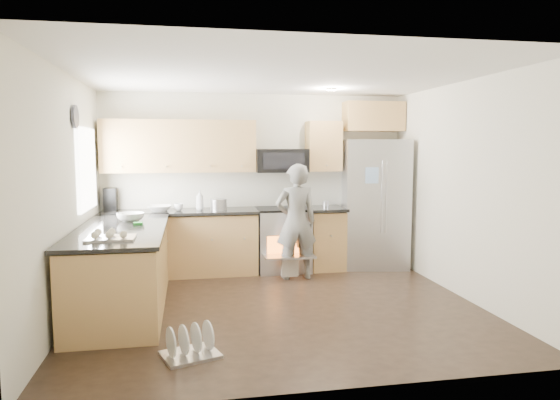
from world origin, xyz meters
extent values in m
plane|color=black|center=(0.00, 0.00, 0.00)|extent=(4.50, 4.50, 0.00)
cube|color=beige|center=(0.00, 2.00, 1.30)|extent=(4.50, 0.04, 2.60)
cube|color=beige|center=(0.00, -2.00, 1.30)|extent=(4.50, 0.04, 2.60)
cube|color=beige|center=(-2.25, 0.00, 1.30)|extent=(0.04, 4.00, 2.60)
cube|color=beige|center=(2.25, 0.00, 1.30)|extent=(0.04, 4.00, 2.60)
cube|color=white|center=(0.00, 0.00, 2.60)|extent=(4.50, 4.00, 0.04)
cube|color=white|center=(-2.23, 1.00, 1.55)|extent=(0.04, 1.00, 1.00)
cylinder|color=#FFE7CC|center=(0.90, 1.10, 2.58)|extent=(0.14, 0.14, 0.02)
cylinder|color=#474754|center=(-2.22, 0.45, 2.15)|extent=(0.03, 0.26, 0.26)
cube|color=#A48141|center=(-1.12, 1.70, 0.43)|extent=(2.15, 0.60, 0.87)
cube|color=black|center=(-1.12, 1.69, 0.91)|extent=(2.19, 0.64, 0.04)
cube|color=#A48141|center=(1.00, 1.70, 0.43)|extent=(0.50, 0.60, 0.87)
cube|color=black|center=(1.00, 1.69, 0.91)|extent=(0.54, 0.64, 0.04)
cube|color=#A48141|center=(-1.12, 1.83, 1.83)|extent=(2.16, 0.33, 0.74)
cube|color=#A48141|center=(1.00, 1.83, 1.83)|extent=(0.50, 0.33, 0.74)
cube|color=#A48141|center=(1.78, 1.83, 2.28)|extent=(0.90, 0.33, 0.44)
imported|color=silver|center=(-1.41, 1.66, 0.97)|extent=(0.34, 0.34, 0.08)
imported|color=silver|center=(-0.85, 1.72, 1.07)|extent=(0.11, 0.11, 0.29)
imported|color=silver|center=(-1.15, 1.67, 0.98)|extent=(0.13, 0.13, 0.10)
cylinder|color=#B7B7BC|center=(-0.59, 1.65, 1.00)|extent=(0.23, 0.23, 0.16)
cube|color=black|center=(-2.09, 1.88, 1.08)|extent=(0.17, 0.21, 0.32)
cylinder|color=#B7B7BC|center=(1.05, 1.84, 0.96)|extent=(0.09, 0.09, 0.07)
cube|color=#A48141|center=(-1.75, 0.25, 0.43)|extent=(0.90, 2.30, 0.87)
cube|color=black|center=(-1.75, 0.25, 0.91)|extent=(0.96, 2.36, 0.04)
imported|color=white|center=(-1.70, 0.75, 0.98)|extent=(0.33, 0.33, 0.10)
cube|color=green|center=(-1.58, 0.43, 0.94)|extent=(0.10, 0.07, 0.03)
cube|color=#B7B7BC|center=(-1.75, -0.45, 0.97)|extent=(0.46, 0.35, 0.10)
cube|color=#B7B7BC|center=(0.35, 1.68, 0.45)|extent=(0.76, 0.62, 0.90)
cube|color=black|center=(0.35, 1.68, 0.92)|extent=(0.76, 0.60, 0.03)
cube|color=orange|center=(0.35, 1.36, 0.40)|extent=(0.56, 0.02, 0.34)
cube|color=#B7B7BC|center=(0.35, 1.20, 0.32)|extent=(0.70, 0.34, 0.03)
cube|color=white|center=(0.35, 1.15, 0.18)|extent=(0.24, 0.03, 0.28)
cube|color=black|center=(0.35, 1.80, 1.62)|extent=(0.76, 0.40, 0.34)
cube|color=#B7B7BC|center=(1.77, 1.70, 0.96)|extent=(1.05, 0.88, 1.93)
cylinder|color=#B7B7BC|center=(1.74, 1.32, 1.10)|extent=(0.03, 0.03, 1.05)
cylinder|color=#B7B7BC|center=(1.80, 1.32, 1.10)|extent=(0.03, 0.03, 1.05)
cube|color=#F48DD0|center=(1.98, 1.33, 0.89)|extent=(0.25, 0.05, 0.31)
cube|color=#9CC5FA|center=(1.58, 1.33, 1.42)|extent=(0.19, 0.04, 0.23)
imported|color=slate|center=(0.44, 1.20, 0.80)|extent=(0.60, 0.41, 1.59)
cube|color=#B7B7BC|center=(-1.01, -1.19, 0.01)|extent=(0.57, 0.51, 0.03)
cylinder|color=silver|center=(-1.17, -1.24, 0.16)|extent=(0.10, 0.25, 0.26)
cylinder|color=silver|center=(-1.07, -1.21, 0.16)|extent=(0.10, 0.25, 0.26)
cylinder|color=silver|center=(-0.96, -1.17, 0.16)|extent=(0.10, 0.25, 0.26)
cylinder|color=silver|center=(-0.85, -1.13, 0.16)|extent=(0.10, 0.25, 0.26)
camera|label=1|loc=(-1.00, -5.44, 1.81)|focal=32.00mm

